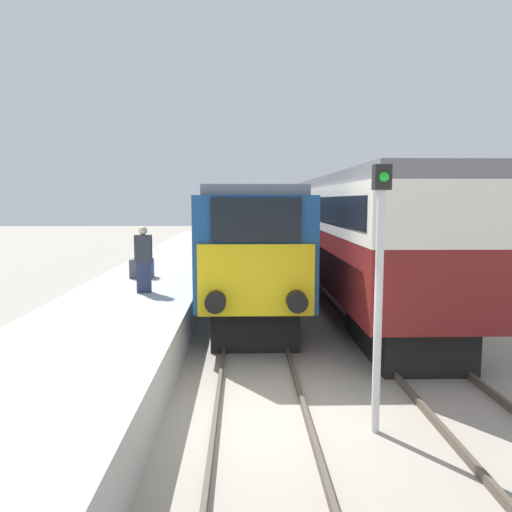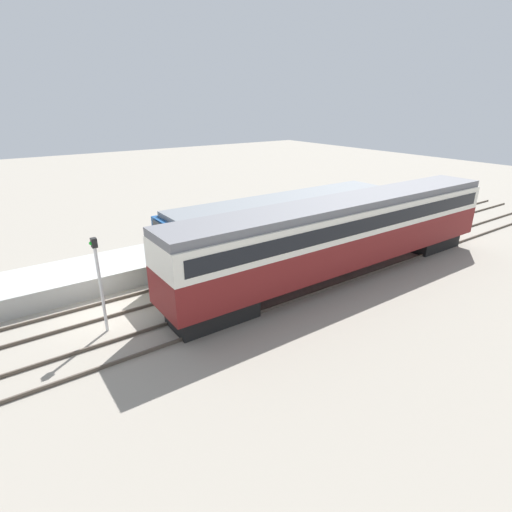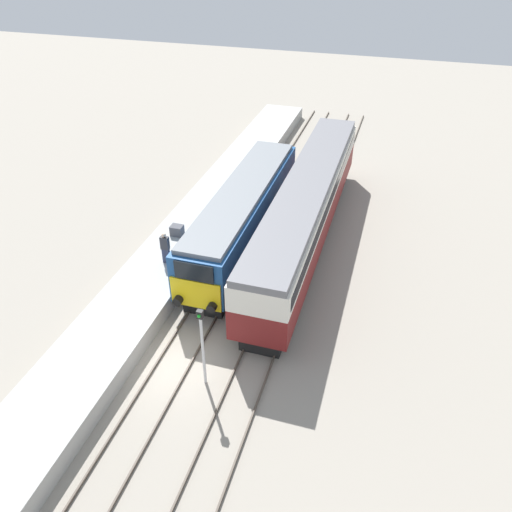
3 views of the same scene
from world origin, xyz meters
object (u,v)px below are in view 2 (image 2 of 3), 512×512
locomotive (283,227)px  person_on_platform (194,231)px  luggage_crate (229,230)px  signal_post (99,278)px  passenger_carriage (346,230)px

locomotive → person_on_platform: locomotive is taller
locomotive → luggage_crate: locomotive is taller
locomotive → luggage_crate: bearing=-158.1°
person_on_platform → luggage_crate: (-0.60, 2.67, -0.60)m
locomotive → person_on_platform: 5.06m
locomotive → luggage_crate: 3.94m
signal_post → luggage_crate: size_ratio=5.66×
passenger_carriage → signal_post: passenger_carriage is taller
passenger_carriage → signal_post: (-1.70, -11.81, -0.19)m
locomotive → passenger_carriage: 3.69m
locomotive → person_on_platform: size_ratio=8.13×
locomotive → passenger_carriage: size_ratio=0.73×
signal_post → passenger_carriage: bearing=81.8°
signal_post → luggage_crate: signal_post is taller
passenger_carriage → person_on_platform: passenger_carriage is taller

